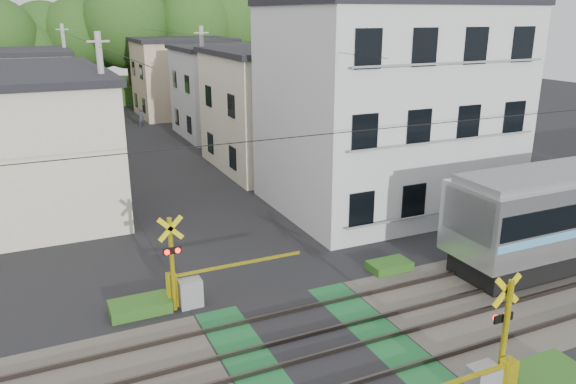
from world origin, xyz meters
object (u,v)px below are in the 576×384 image
crossing_signal_near (488,374)px  pedestrian (141,118)px  apartment_block (387,106)px  crossing_signal_far (187,285)px

crossing_signal_near → pedestrian: size_ratio=3.04×
apartment_block → pedestrian: 25.24m
crossing_signal_far → pedestrian: bearing=81.9°
crossing_signal_near → apartment_block: (5.91, 13.15, 3.94)m
crossing_signal_far → pedestrian: crossing_signal_far is taller
crossing_signal_near → pedestrian: 37.14m
apartment_block → crossing_signal_near: bearing=-114.2°
apartment_block → pedestrian: (-6.84, 23.98, -3.88)m
pedestrian → crossing_signal_near: bearing=74.0°
crossing_signal_near → pedestrian: bearing=91.4°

